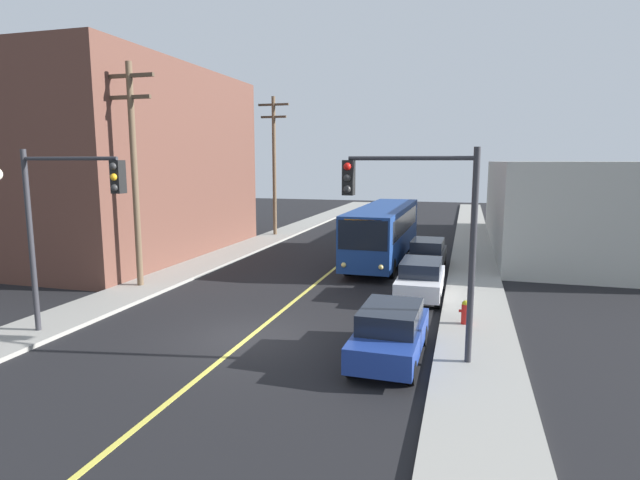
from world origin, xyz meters
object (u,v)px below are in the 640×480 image
Objects in this scene: parked_car_white at (421,278)px; traffic_signal_left_corner at (67,208)px; parked_car_black at (427,254)px; parked_car_blue at (390,332)px; city_bus at (384,230)px; utility_pole_near at (134,165)px; utility_pole_mid at (274,160)px; fire_hydrant at (465,312)px; traffic_signal_right_corner at (417,214)px.

parked_car_white is 13.78m from traffic_signal_left_corner.
parked_car_blue is at bearing -90.31° from parked_car_black.
city_bus is 14.05m from utility_pole_near.
parked_car_white is 20.32m from utility_pole_mid.
traffic_signal_left_corner is 13.63m from fire_hydrant.
utility_pole_near reaches higher than parked_car_white.
parked_car_black is 5.28× the size of fire_hydrant.
utility_pole_mid reaches higher than city_bus.
utility_pole_near reaches higher than parked_car_blue.
city_bus is 2.03× the size of traffic_signal_left_corner.
utility_pole_near is 15.30m from fire_hydrant.
fire_hydrant is (12.26, 4.66, -3.72)m from traffic_signal_left_corner.
city_bus reaches higher than parked_car_black.
utility_pole_near is at bearing -171.41° from parked_car_white.
traffic_signal_right_corner reaches higher than fire_hydrant.
fire_hydrant is at bearing -7.10° from utility_pole_near.
traffic_signal_right_corner is 7.14× the size of fire_hydrant.
utility_pole_mid is at bearing 119.83° from traffic_signal_right_corner.
city_bus is 2.75× the size of parked_car_blue.
parked_car_blue is at bearing 5.84° from traffic_signal_left_corner.
traffic_signal_right_corner is (3.21, -14.76, 2.49)m from city_bus.
fire_hydrant is at bearing -78.12° from parked_car_black.
parked_car_white is 8.01m from traffic_signal_right_corner.
city_bus is 2.75× the size of parked_car_black.
parked_car_blue is 1.01× the size of parked_car_white.
city_bus is at bearing 44.21° from utility_pole_near.
traffic_signal_right_corner is at bearing -22.40° from utility_pole_near.
parked_car_black is 0.74× the size of traffic_signal_right_corner.
traffic_signal_right_corner is at bearing -77.73° from city_bus.
utility_pole_mid reaches higher than parked_car_black.
utility_pole_mid is (0.04, 17.13, 0.28)m from utility_pole_near.
parked_car_black is at bearing 54.35° from traffic_signal_left_corner.
traffic_signal_right_corner is (12.92, -5.32, -1.28)m from utility_pole_near.
traffic_signal_left_corner is at bearing -115.60° from city_bus.
city_bus is 13.00m from utility_pole_mid.
utility_pole_mid is at bearing 129.28° from parked_car_white.
city_bus is 1.23× the size of utility_pole_near.
parked_car_blue is 4.19m from fire_hydrant.
parked_car_white is at bearing -88.34° from parked_car_black.
city_bus is at bearing 110.35° from parked_car_white.
city_bus is at bearing 112.50° from fire_hydrant.
parked_car_black is 9.83m from fire_hydrant.
city_bus is 2.03× the size of traffic_signal_right_corner.
parked_car_black is (-0.17, 5.94, 0.00)m from parked_car_white.
utility_pole_mid is at bearing 94.99° from traffic_signal_left_corner.
parked_car_black is 0.74× the size of traffic_signal_left_corner.
parked_car_black is 17.90m from traffic_signal_left_corner.
utility_pole_mid is (-12.22, 22.54, 5.02)m from parked_car_blue.
fire_hydrant is at bearing -52.88° from utility_pole_mid.
parked_car_white is at bearing -50.72° from utility_pole_mid.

